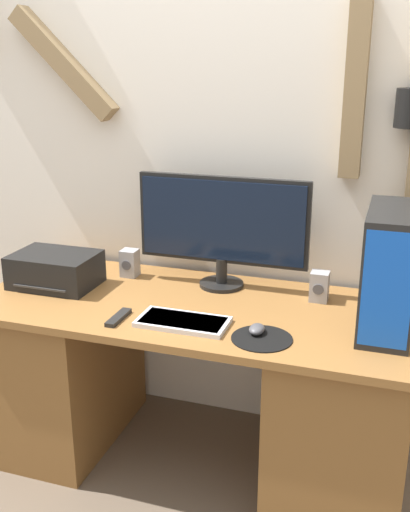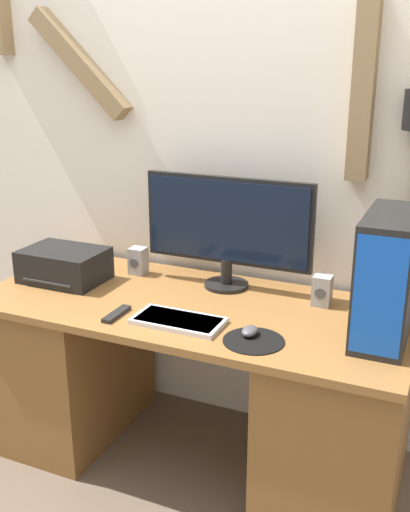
% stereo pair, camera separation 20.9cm
% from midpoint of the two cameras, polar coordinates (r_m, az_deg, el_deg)
% --- Properties ---
extents(wall_back, '(6.40, 0.16, 2.70)m').
position_cam_midpoint_polar(wall_back, '(2.60, -0.61, 12.26)').
color(wall_back, white).
rests_on(wall_back, ground_plane).
extents(desk, '(1.71, 0.75, 0.71)m').
position_cam_midpoint_polar(desk, '(2.52, -3.71, -11.81)').
color(desk, brown).
rests_on(desk, ground_plane).
extents(monitor, '(0.72, 0.19, 0.47)m').
position_cam_midpoint_polar(monitor, '(2.46, -0.78, 2.98)').
color(monitor, black).
rests_on(monitor, desk).
extents(keyboard, '(0.33, 0.17, 0.02)m').
position_cam_midpoint_polar(keyboard, '(2.19, -4.87, -6.29)').
color(keyboard, silver).
rests_on(keyboard, desk).
extents(mousepad, '(0.21, 0.21, 0.00)m').
position_cam_midpoint_polar(mousepad, '(2.08, 2.55, -7.91)').
color(mousepad, black).
rests_on(mousepad, desk).
extents(mouse, '(0.05, 0.08, 0.03)m').
position_cam_midpoint_polar(mouse, '(2.10, 2.11, -7.03)').
color(mouse, '#4C4C51').
rests_on(mouse, mousepad).
extents(computer_tower, '(0.17, 0.42, 0.44)m').
position_cam_midpoint_polar(computer_tower, '(2.14, 14.49, -1.40)').
color(computer_tower, black).
rests_on(computer_tower, desk).
extents(printer, '(0.35, 0.25, 0.14)m').
position_cam_midpoint_polar(printer, '(2.63, -16.31, -1.31)').
color(printer, black).
rests_on(printer, desk).
extents(speaker_left, '(0.07, 0.07, 0.12)m').
position_cam_midpoint_polar(speaker_left, '(2.67, -9.42, -0.70)').
color(speaker_left, '#99999E').
rests_on(speaker_left, desk).
extents(speaker_right, '(0.07, 0.07, 0.12)m').
position_cam_midpoint_polar(speaker_right, '(2.39, 8.40, -2.93)').
color(speaker_right, '#99999E').
rests_on(speaker_right, desk).
extents(remote_control, '(0.04, 0.15, 0.02)m').
position_cam_midpoint_polar(remote_control, '(2.26, -10.90, -5.83)').
color(remote_control, black).
rests_on(remote_control, desk).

